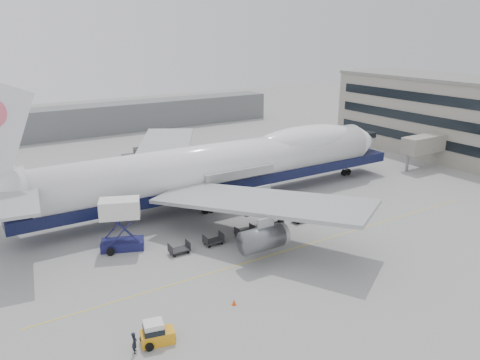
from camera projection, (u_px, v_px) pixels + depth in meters
ground at (269, 229)px, 59.39m from camera, size 260.00×260.00×0.00m
apron_line at (299, 247)px, 54.55m from camera, size 60.00×0.15×0.01m
hangar at (62, 123)px, 109.81m from camera, size 110.00×8.00×7.00m
airliner at (225, 164)px, 67.70m from camera, size 67.00×55.30×19.98m
catering_truck at (121, 221)px, 53.13m from camera, size 5.32×4.48×6.06m
baggage_tug at (156, 333)px, 37.57m from camera, size 2.91×1.98×1.95m
ground_worker at (134, 343)px, 36.42m from camera, size 0.65×0.77×1.80m
traffic_cone at (234, 302)px, 42.96m from camera, size 0.40×0.40×0.59m
dolly_0 at (179, 249)px, 52.82m from camera, size 2.30×1.35×1.30m
dolly_1 at (213, 240)px, 55.04m from camera, size 2.30×1.35×1.30m
dolly_2 at (245, 232)px, 57.26m from camera, size 2.30×1.35×1.30m
dolly_3 at (274, 225)px, 59.48m from camera, size 2.30×1.35×1.30m
dolly_4 at (301, 218)px, 61.70m from camera, size 2.30×1.35×1.30m
dolly_5 at (326, 211)px, 63.91m from camera, size 2.30×1.35×1.30m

